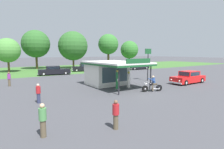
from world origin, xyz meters
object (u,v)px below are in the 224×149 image
at_px(parked_car_back_row_right, 54,71).
at_px(bystander_standing_back_lot, 116,114).
at_px(bystander_chatting_near_pumps, 43,120).
at_px(parked_car_back_row_centre_right, 111,66).
at_px(parked_car_back_row_far_right, 84,68).
at_px(roadside_pole_sign, 148,59).
at_px(gas_pump_offside, 129,80).
at_px(featured_classic_sedan, 188,78).
at_px(gas_pump_nearside, 117,81).
at_px(motorcycle_with_rider, 153,85).
at_px(bystander_strolling_foreground, 38,93).
at_px(parked_car_back_row_left, 138,66).
at_px(bystander_leaning_by_kiosk, 9,79).

relative_size(parked_car_back_row_right, bystander_standing_back_lot, 3.82).
bearing_deg(parked_car_back_row_right, bystander_chatting_near_pumps, -107.33).
bearing_deg(bystander_standing_back_lot, parked_car_back_row_centre_right, 56.71).
bearing_deg(bystander_standing_back_lot, parked_car_back_row_far_right, 67.81).
relative_size(parked_car_back_row_right, roadside_pole_sign, 1.31).
relative_size(bystander_chatting_near_pumps, roadside_pole_sign, 0.36).
relative_size(gas_pump_offside, featured_classic_sedan, 0.36).
bearing_deg(featured_classic_sedan, gas_pump_nearside, 169.81).
height_order(bystander_standing_back_lot, roadside_pole_sign, roadside_pole_sign).
bearing_deg(parked_car_back_row_far_right, gas_pump_offside, -101.42).
height_order(motorcycle_with_rider, bystander_chatting_near_pumps, motorcycle_with_rider).
bearing_deg(bystander_strolling_foreground, parked_car_back_row_far_right, 56.77).
xyz_separation_m(featured_classic_sedan, bystander_strolling_foreground, (-17.74, 0.95, 0.08)).
bearing_deg(bystander_standing_back_lot, roadside_pole_sign, 39.56).
bearing_deg(parked_car_back_row_right, gas_pump_nearside, -84.18).
relative_size(featured_classic_sedan, parked_car_back_row_left, 0.94).
relative_size(featured_classic_sedan, parked_car_back_row_centre_right, 1.00).
relative_size(motorcycle_with_rider, parked_car_back_row_left, 0.39).
bearing_deg(bystander_leaning_by_kiosk, parked_car_back_row_centre_right, 27.41).
xyz_separation_m(motorcycle_with_rider, bystander_standing_back_lot, (-8.18, -5.28, 0.13)).
xyz_separation_m(gas_pump_nearside, bystander_standing_back_lot, (-5.81, -7.98, -0.18)).
distance_m(gas_pump_nearside, roadside_pole_sign, 7.75).
relative_size(motorcycle_with_rider, parked_car_back_row_far_right, 0.40).
bearing_deg(bystander_strolling_foreground, featured_classic_sedan, -3.05).
relative_size(gas_pump_nearside, bystander_standing_back_lot, 1.39).
xyz_separation_m(bystander_chatting_near_pumps, bystander_leaning_by_kiosk, (-0.15, 15.30, 0.06)).
bearing_deg(parked_car_back_row_right, featured_classic_sedan, -58.12).
height_order(bystander_chatting_near_pumps, bystander_leaning_by_kiosk, bystander_leaning_by_kiosk).
relative_size(gas_pump_offside, parked_car_back_row_left, 0.33).
relative_size(motorcycle_with_rider, featured_classic_sedan, 0.41).
xyz_separation_m(gas_pump_offside, bystander_standing_back_lot, (-7.32, -7.98, -0.06)).
height_order(featured_classic_sedan, roadside_pole_sign, roadside_pole_sign).
height_order(motorcycle_with_rider, bystander_standing_back_lot, motorcycle_with_rider).
xyz_separation_m(parked_car_back_row_centre_right, bystander_chatting_near_pumps, (-21.34, -26.45, 0.12)).
bearing_deg(roadside_pole_sign, bystander_chatting_near_pumps, -149.48).
distance_m(parked_car_back_row_right, roadside_pole_sign, 16.71).
bearing_deg(parked_car_back_row_far_right, bystander_standing_back_lot, -112.19).
bearing_deg(bystander_leaning_by_kiosk, bystander_strolling_foreground, -82.43).
bearing_deg(parked_car_back_row_right, motorcycle_with_rider, -78.14).
height_order(gas_pump_nearside, bystander_leaning_by_kiosk, gas_pump_nearside).
bearing_deg(parked_car_back_row_centre_right, bystander_standing_back_lot, -123.29).
xyz_separation_m(parked_car_back_row_far_right, parked_car_back_row_left, (12.20, -3.44, -0.01)).
bearing_deg(parked_car_back_row_left, bystander_standing_back_lot, -134.07).
bearing_deg(parked_car_back_row_far_right, parked_car_back_row_centre_right, -1.27).
distance_m(parked_car_back_row_centre_right, bystander_chatting_near_pumps, 33.99).
bearing_deg(bystander_standing_back_lot, gas_pump_nearside, 53.94).
bearing_deg(parked_car_back_row_far_right, parked_car_back_row_left, -15.74).
xyz_separation_m(bystander_leaning_by_kiosk, bystander_strolling_foreground, (1.23, -9.26, -0.10)).
relative_size(parked_car_back_row_left, parked_car_back_row_right, 0.96).
bearing_deg(roadside_pole_sign, gas_pump_offside, -154.63).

